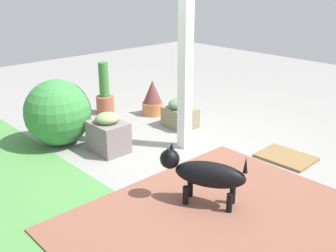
# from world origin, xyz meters

# --- Properties ---
(ground_plane) EXTENTS (12.00, 12.00, 0.00)m
(ground_plane) POSITION_xyz_m (0.00, 0.00, 0.00)
(ground_plane) COLOR gray
(brick_path) EXTENTS (1.80, 2.40, 0.02)m
(brick_path) POSITION_xyz_m (-1.07, 0.68, 0.01)
(brick_path) COLOR brown
(brick_path) RESTS_ON ground
(porch_pillar) EXTENTS (0.12, 0.12, 2.45)m
(porch_pillar) POSITION_xyz_m (0.15, -0.22, 1.23)
(porch_pillar) COLOR white
(porch_pillar) RESTS_ON ground
(stone_planter_nearest) EXTENTS (0.42, 0.34, 0.39)m
(stone_planter_nearest) POSITION_xyz_m (0.66, -0.65, 0.18)
(stone_planter_nearest) COLOR gray
(stone_planter_nearest) RESTS_ON ground
(stone_planter_mid) EXTENTS (0.43, 0.34, 0.46)m
(stone_planter_mid) POSITION_xyz_m (0.64, 0.51, 0.21)
(stone_planter_mid) COLOR slate
(stone_planter_mid) RESTS_ON ground
(round_shrub) EXTENTS (0.78, 0.78, 0.78)m
(round_shrub) POSITION_xyz_m (1.23, 0.80, 0.39)
(round_shrub) COLOR #38843D
(round_shrub) RESTS_ON ground
(terracotta_pot_spiky) EXTENTS (0.30, 0.30, 0.50)m
(terracotta_pot_spiky) POSITION_xyz_m (1.29, -0.71, 0.24)
(terracotta_pot_spiky) COLOR #CA7444
(terracotta_pot_spiky) RESTS_ON ground
(terracotta_pot_tall) EXTENTS (0.25, 0.25, 0.75)m
(terracotta_pot_tall) POSITION_xyz_m (1.79, -0.23, 0.27)
(terracotta_pot_tall) COLOR #A1553A
(terracotta_pot_tall) RESTS_ON ground
(dog) EXTENTS (0.73, 0.49, 0.52)m
(dog) POSITION_xyz_m (-0.85, 0.56, 0.30)
(dog) COLOR black
(dog) RESTS_ON ground
(doormat) EXTENTS (0.59, 0.46, 0.03)m
(doormat) POSITION_xyz_m (-0.85, -0.80, 0.01)
(doormat) COLOR olive
(doormat) RESTS_ON ground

